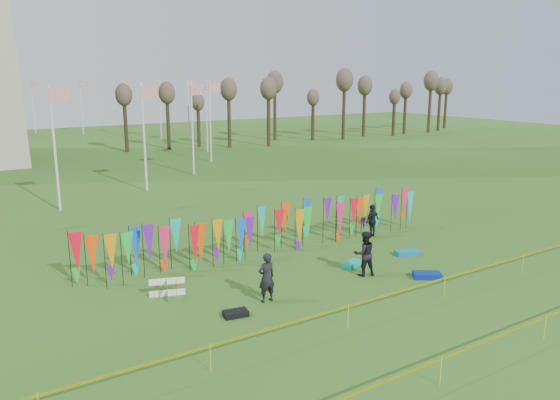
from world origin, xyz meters
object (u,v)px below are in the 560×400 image
person_left (267,277)px  kite_bag_teal (407,253)px  person_mid (364,253)px  kite_bag_black (236,313)px  kite_bag_blue (427,275)px  kite_bag_turquoise (352,264)px  person_right (372,221)px  box_kite (167,287)px

person_left → kite_bag_teal: bearing=-173.6°
person_mid → kite_bag_teal: bearing=-147.8°
kite_bag_teal → kite_bag_black: bearing=-171.2°
kite_bag_blue → kite_bag_teal: 3.09m
person_left → kite_bag_turquoise: person_left is taller
kite_bag_teal → person_left: bearing=-173.0°
person_right → kite_bag_black: size_ratio=2.03×
kite_bag_teal → box_kite: bearing=173.0°
box_kite → person_mid: person_mid is taller
box_kite → kite_bag_teal: 11.78m
person_mid → kite_bag_black: person_mid is taller
kite_bag_blue → person_mid: bearing=139.9°
person_left → person_mid: 5.03m
box_kite → kite_bag_turquoise: 8.47m
person_left → kite_bag_blue: 7.33m
person_right → person_mid: bearing=32.2°
person_left → kite_bag_turquoise: (5.33, 1.29, -0.87)m
person_mid → kite_bag_turquoise: bearing=-86.9°
person_left → kite_bag_teal: 8.75m
person_right → person_left: bearing=12.5°
box_kite → kite_bag_teal: size_ratio=0.68×
person_mid → person_right: (4.24, 4.18, -0.10)m
person_right → kite_bag_teal: bearing=66.6°
box_kite → kite_bag_black: size_ratio=0.89×
kite_bag_turquoise → person_left: bearing=-166.4°
kite_bag_blue → kite_bag_turquoise: bearing=121.4°
box_kite → person_right: bearing=8.3°
kite_bag_blue → kite_bag_teal: kite_bag_blue is taller
person_right → box_kite: bearing=-4.1°
box_kite → kite_bag_teal: bearing=-7.0°
box_kite → kite_bag_teal: (11.69, -1.44, -0.28)m
person_left → kite_bag_teal: size_ratio=1.70×
person_right → kite_bag_turquoise: bearing=25.1°
person_right → kite_bag_blue: person_right is taller
person_left → kite_bag_turquoise: size_ratio=1.85×
person_right → kite_bag_blue: (-2.17, -5.92, -0.77)m
kite_bag_teal → kite_bag_turquoise: bearing=176.2°
kite_bag_turquoise → kite_bag_teal: bearing=-3.8°
person_mid → person_right: size_ratio=1.11×
person_left → kite_bag_black: person_left is taller
person_mid → person_left: bearing=19.2°
box_kite → kite_bag_blue: box_kite is taller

